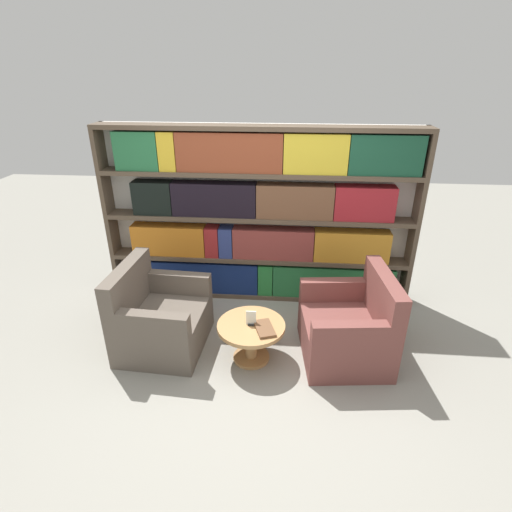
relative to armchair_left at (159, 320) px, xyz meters
name	(u,v)px	position (x,y,z in m)	size (l,w,h in m)	color
ground_plane	(246,371)	(0.92, -0.33, -0.30)	(14.00, 14.00, 0.00)	gray
bookshelf	(261,218)	(0.95, 1.10, 0.72)	(3.60, 0.30, 2.06)	silver
armchair_left	(159,320)	(0.00, 0.00, 0.00)	(0.85, 0.93, 0.89)	brown
armchair_right	(349,329)	(1.90, 0.00, 0.00)	(0.89, 0.97, 0.89)	brown
coffee_table	(251,334)	(0.95, -0.15, -0.01)	(0.65, 0.65, 0.40)	#AD7F4C
table_sign	(251,319)	(0.95, -0.15, 0.16)	(0.10, 0.06, 0.15)	black
stray_book	(264,328)	(1.08, -0.22, 0.11)	(0.24, 0.31, 0.03)	brown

